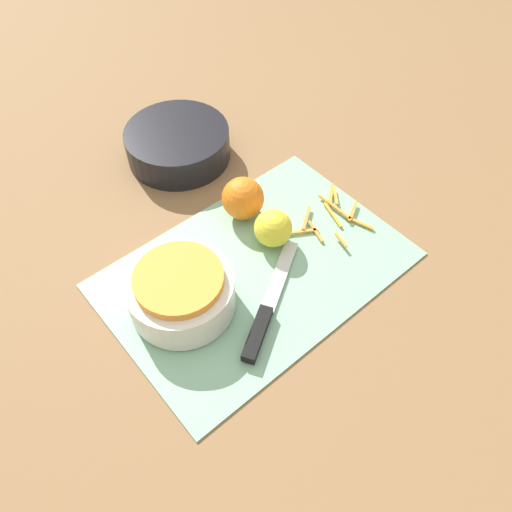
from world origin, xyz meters
TOP-DOWN VIEW (x-y plane):
  - ground_plane at (0.00, 0.00)m, footprint 4.00×4.00m
  - cutting_board at (0.00, 0.00)m, footprint 0.47×0.31m
  - bowl_speckled at (-0.13, 0.02)m, footprint 0.16×0.16m
  - bowl_dark at (0.07, 0.30)m, footprint 0.19×0.19m
  - knife at (-0.05, -0.08)m, footprint 0.20×0.14m
  - orange_left at (0.06, 0.10)m, footprint 0.07×0.07m
  - lemon at (0.06, 0.02)m, footprint 0.06×0.06m
  - peel_pile at (0.17, -0.00)m, footprint 0.15×0.12m

SIDE VIEW (x-z plane):
  - ground_plane at x=0.00m, z-range 0.00..0.00m
  - cutting_board at x=0.00m, z-range 0.00..0.01m
  - peel_pile at x=0.17m, z-range 0.00..0.01m
  - knife at x=-0.05m, z-range 0.00..0.02m
  - bowl_dark at x=0.07m, z-range 0.00..0.06m
  - lemon at x=0.06m, z-range 0.01..0.07m
  - bowl_speckled at x=-0.13m, z-range 0.00..0.08m
  - orange_left at x=0.06m, z-range 0.01..0.08m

